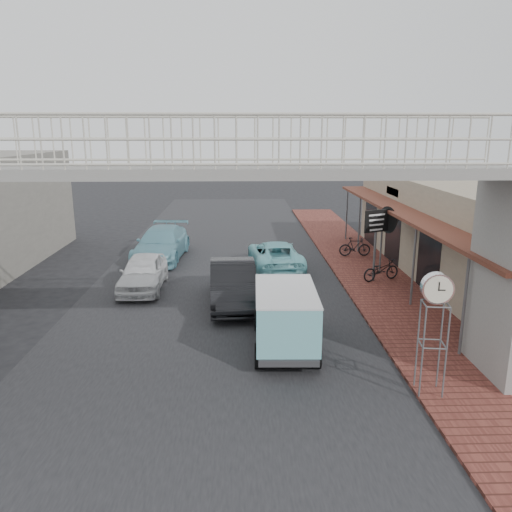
{
  "coord_description": "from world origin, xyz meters",
  "views": [
    {
      "loc": [
        0.94,
        -15.37,
        6.0
      ],
      "look_at": [
        1.49,
        1.4,
        1.8
      ],
      "focal_mm": 35.0,
      "sensor_mm": 36.0,
      "label": 1
    }
  ],
  "objects": [
    {
      "name": "motorcycle_far",
      "position": [
        6.51,
        8.05,
        0.56
      ],
      "size": [
        1.54,
        0.45,
        0.92
      ],
      "primitive_type": "imported",
      "rotation": [
        0.0,
        0.0,
        1.58
      ],
      "color": "black",
      "rests_on": "sidewalk"
    },
    {
      "name": "street_clock",
      "position": [
        5.3,
        -4.96,
        2.49
      ],
      "size": [
        0.73,
        0.62,
        2.88
      ],
      "rotation": [
        0.0,
        0.0,
        -0.12
      ],
      "color": "#59595B",
      "rests_on": "sidewalk"
    },
    {
      "name": "footbridge",
      "position": [
        0.0,
        -4.0,
        3.18
      ],
      "size": [
        16.4,
        2.4,
        6.34
      ],
      "color": "gray",
      "rests_on": "ground"
    },
    {
      "name": "arrow_sign",
      "position": [
        7.03,
        4.22,
        2.53
      ],
      "size": [
        1.81,
        1.24,
        3.01
      ],
      "rotation": [
        0.0,
        0.0,
        0.43
      ],
      "color": "#59595B",
      "rests_on": "sidewalk"
    },
    {
      "name": "ground",
      "position": [
        0.0,
        0.0,
        0.0
      ],
      "size": [
        120.0,
        120.0,
        0.0
      ],
      "primitive_type": "plane",
      "color": "black",
      "rests_on": "ground"
    },
    {
      "name": "sidewalk",
      "position": [
        6.5,
        3.0,
        0.05
      ],
      "size": [
        3.0,
        40.0,
        0.1
      ],
      "primitive_type": "cube",
      "color": "brown",
      "rests_on": "ground"
    },
    {
      "name": "angkot_curb",
      "position": [
        2.5,
        6.25,
        0.63
      ],
      "size": [
        2.49,
        4.69,
        1.26
      ],
      "primitive_type": "imported",
      "rotation": [
        0.0,
        0.0,
        3.23
      ],
      "color": "#76C6CD",
      "rests_on": "ground"
    },
    {
      "name": "angkot_van",
      "position": [
        2.18,
        -2.26,
        1.15
      ],
      "size": [
        1.81,
        3.76,
        1.82
      ],
      "rotation": [
        0.0,
        0.0,
        -0.03
      ],
      "color": "black",
      "rests_on": "ground"
    },
    {
      "name": "angkot_far",
      "position": [
        -2.85,
        8.18,
        0.76
      ],
      "size": [
        2.46,
        5.34,
        1.51
      ],
      "primitive_type": "imported",
      "rotation": [
        0.0,
        0.0,
        -0.07
      ],
      "color": "#67A3B3",
      "rests_on": "ground"
    },
    {
      "name": "motorcycle_near",
      "position": [
        6.65,
        3.95,
        0.54
      ],
      "size": [
        1.79,
        1.18,
        0.89
      ],
      "primitive_type": "imported",
      "rotation": [
        0.0,
        0.0,
        1.96
      ],
      "color": "black",
      "rests_on": "sidewalk"
    },
    {
      "name": "white_hatchback",
      "position": [
        -2.85,
        3.43,
        0.68
      ],
      "size": [
        1.64,
        3.98,
        1.35
      ],
      "primitive_type": "imported",
      "rotation": [
        0.0,
        0.0,
        0.01
      ],
      "color": "silver",
      "rests_on": "ground"
    },
    {
      "name": "dark_sedan",
      "position": [
        0.67,
        1.61,
        0.75
      ],
      "size": [
        1.83,
        4.65,
        1.51
      ],
      "primitive_type": "imported",
      "rotation": [
        0.0,
        0.0,
        0.05
      ],
      "color": "black",
      "rests_on": "ground"
    },
    {
      "name": "road_strip",
      "position": [
        0.0,
        0.0,
        0.01
      ],
      "size": [
        10.0,
        60.0,
        0.01
      ],
      "primitive_type": "cube",
      "color": "black",
      "rests_on": "ground"
    },
    {
      "name": "shophouse_row",
      "position": [
        10.97,
        4.0,
        2.01
      ],
      "size": [
        7.2,
        18.0,
        4.0
      ],
      "color": "gray",
      "rests_on": "ground"
    }
  ]
}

